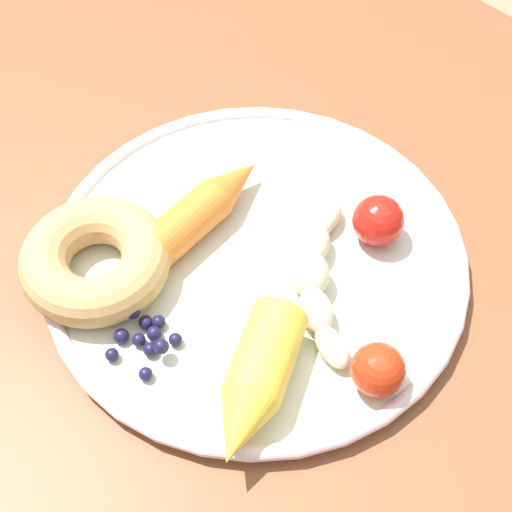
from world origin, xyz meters
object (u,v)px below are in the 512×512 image
Objects in this scene: blueberry_pile at (145,338)px; tomato_near at (378,370)px; plate at (256,258)px; tomato_mid at (378,220)px; banana at (317,276)px; donut at (95,260)px; dining_table at (269,282)px; carrot_yellow at (255,383)px; carrot_orange at (205,207)px.

tomato_near reaches higher than blueberry_pile.
tomato_mid reaches higher than plate.
donut is at bearing 42.62° from banana.
blueberry_pile reaches higher than dining_table.
blueberry_pile is at bearing 35.27° from tomato_near.
plate is 2.75× the size of carrot_yellow.
plate is (-0.03, 0.05, 0.12)m from dining_table.
carrot_yellow is (-0.03, 0.10, 0.01)m from banana.
banana is at bearing -112.18° from blueberry_pile.
blueberry_pile is 1.36× the size of tomato_near.
blueberry_pile is at bearing 170.66° from donut.
blueberry_pile is at bearing 117.09° from carrot_orange.
plate reaches higher than dining_table.
blueberry_pile is 1.27× the size of tomato_mid.
tomato_near is (-0.05, -0.07, -0.00)m from carrot_yellow.
banana is 0.17m from donut.
carrot_orange is at bearing -62.91° from blueberry_pile.
donut is (0.02, 0.10, 0.00)m from carrot_orange.
banana is at bearing -19.29° from tomato_near.
donut reaches higher than dining_table.
carrot_orange is at bearing 4.40° from plate.
donut is at bearing 22.01° from tomato_near.
tomato_mid is at bearing -156.01° from dining_table.
carrot_orange is 1.03× the size of carrot_yellow.
donut and tomato_near have the same top height.
carrot_yellow reaches higher than plate.
tomato_mid is (-0.08, -0.04, 0.14)m from dining_table.
tomato_near is (-0.09, 0.03, 0.01)m from banana.
carrot_orange is at bearing -100.34° from donut.
tomato_near is at bearing 160.71° from banana.
dining_table is 8.82× the size of carrot_yellow.
blueberry_pile is 0.17m from tomato_near.
tomato_near is at bearing -157.99° from donut.
plate is at bearing -89.61° from blueberry_pile.
carrot_orange is 0.10m from donut.
tomato_mid reaches higher than tomato_near.
donut is 2.79× the size of tomato_mid.
plate is at bearing -125.70° from donut.
carrot_yellow reaches higher than dining_table.
tomato_mid reaches higher than blueberry_pile.
plate is 0.06m from banana.
blueberry_pile is (0.09, 0.03, -0.01)m from carrot_yellow.
tomato_mid is (-0.11, -0.09, 0.00)m from carrot_orange.
blueberry_pile is (-0.06, 0.11, -0.01)m from carrot_orange.
donut is (0.07, 0.10, 0.02)m from plate.
tomato_near reaches higher than dining_table.
tomato_near is at bearing 130.68° from tomato_mid.
banana is at bearing -137.38° from donut.
dining_table is 0.16m from banana.
tomato_mid reaches higher than carrot_orange.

